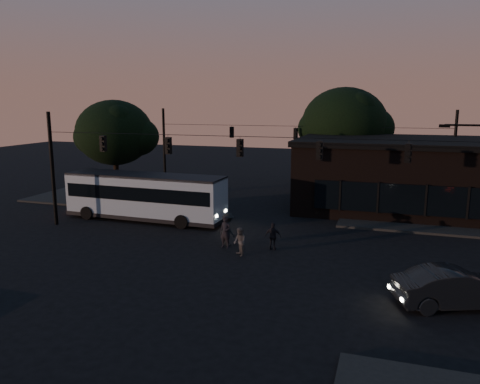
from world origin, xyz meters
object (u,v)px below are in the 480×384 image
(building, at_px, (401,174))
(pedestrian_c, at_px, (273,236))
(bus, at_px, (145,195))
(pedestrian_b, at_px, (240,242))
(pedestrian_a, at_px, (225,232))
(car, at_px, (456,288))
(pedestrian_d, at_px, (228,229))

(building, distance_m, pedestrian_c, 14.64)
(bus, relative_size, pedestrian_b, 7.53)
(pedestrian_a, xyz_separation_m, pedestrian_b, (1.19, -1.08, -0.14))
(bus, height_order, car, bus)
(pedestrian_b, relative_size, pedestrian_c, 0.97)
(pedestrian_b, bearing_deg, pedestrian_c, 96.25)
(pedestrian_b, bearing_deg, pedestrian_a, -171.60)
(building, relative_size, bus, 1.34)
(car, relative_size, pedestrian_d, 2.54)
(car, relative_size, pedestrian_c, 3.08)
(bus, xyz_separation_m, pedestrian_a, (7.43, -4.26, -0.90))
(car, relative_size, pedestrian_a, 2.68)
(building, xyz_separation_m, pedestrian_a, (-9.45, -13.26, -1.80))
(pedestrian_a, relative_size, pedestrian_b, 1.19)
(pedestrian_a, xyz_separation_m, pedestrian_c, (2.66, 0.43, -0.12))
(bus, distance_m, car, 20.78)
(pedestrian_a, bearing_deg, bus, 158.30)
(pedestrian_a, distance_m, pedestrian_d, 0.51)
(bus, bearing_deg, pedestrian_c, -19.15)
(bus, height_order, pedestrian_d, bus)
(pedestrian_a, relative_size, pedestrian_c, 1.15)
(pedestrian_b, height_order, pedestrian_c, pedestrian_c)
(building, distance_m, pedestrian_b, 16.66)
(pedestrian_c, bearing_deg, building, -118.49)
(car, xyz_separation_m, pedestrian_b, (-10.21, 3.38, -0.04))
(building, height_order, pedestrian_b, building)
(pedestrian_c, bearing_deg, pedestrian_b, 45.19)
(pedestrian_d, bearing_deg, pedestrian_b, 169.88)
(pedestrian_c, bearing_deg, pedestrian_d, -2.12)
(car, height_order, pedestrian_c, car)
(car, bearing_deg, pedestrian_a, 46.92)
(pedestrian_b, bearing_deg, building, 110.52)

